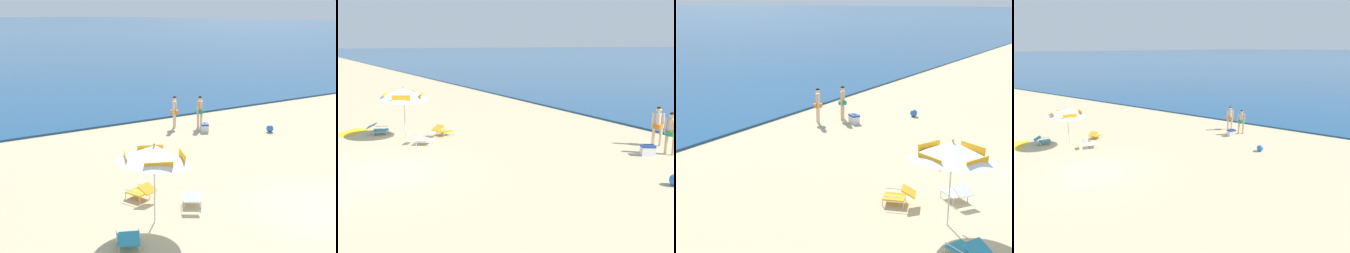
# 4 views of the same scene
# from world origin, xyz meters

# --- Properties ---
(beach_umbrella_striped_main) EXTENTS (2.54, 2.51, 2.30)m
(beach_umbrella_striped_main) POSITION_xyz_m (-4.44, 1.84, 1.95)
(beach_umbrella_striped_main) COLOR silver
(beach_umbrella_striped_main) RESTS_ON ground
(lounge_chair_under_umbrella) EXTENTS (0.84, 1.02, 0.52)m
(lounge_chair_under_umbrella) POSITION_xyz_m (-5.74, 0.92, 0.27)
(lounge_chair_under_umbrella) COLOR teal
(lounge_chair_under_umbrella) RESTS_ON ground
(lounge_chair_beside_umbrella) EXTENTS (0.80, 1.01, 0.52)m
(lounge_chair_beside_umbrella) POSITION_xyz_m (-4.00, 3.39, 0.27)
(lounge_chair_beside_umbrella) COLOR gold
(lounge_chair_beside_umbrella) RESTS_ON ground
(lounge_chair_facing_sea) EXTENTS (0.92, 1.02, 0.51)m
(lounge_chair_facing_sea) POSITION_xyz_m (-2.98, 2.10, 0.27)
(lounge_chair_facing_sea) COLOR white
(lounge_chair_facing_sea) RESTS_ON ground
(person_standing_near_shore) EXTENTS (0.39, 0.39, 1.60)m
(person_standing_near_shore) POSITION_xyz_m (1.82, 10.33, 0.93)
(person_standing_near_shore) COLOR beige
(person_standing_near_shore) RESTS_ON ground
(person_standing_beside) EXTENTS (0.45, 0.39, 1.60)m
(person_standing_beside) POSITION_xyz_m (2.93, 9.71, 0.92)
(person_standing_beside) COLOR #D8A87F
(person_standing_beside) RESTS_ON ground
(cooler_box) EXTENTS (0.55, 0.60, 0.43)m
(cooler_box) POSITION_xyz_m (2.64, 8.89, 0.20)
(cooler_box) COLOR white
(cooler_box) RESTS_ON ground
(beach_ball) EXTENTS (0.34, 0.34, 0.34)m
(beach_ball) POSITION_xyz_m (5.22, 7.09, 0.17)
(beach_ball) COLOR blue
(beach_ball) RESTS_ON ground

